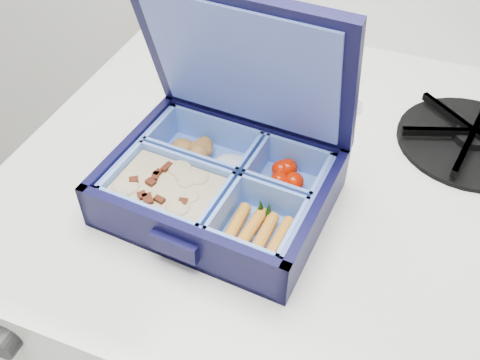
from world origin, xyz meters
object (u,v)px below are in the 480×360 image
at_px(burner_grate, 472,135).
at_px(fork, 304,141).
at_px(bento_box, 219,186).
at_px(stove, 282,345).

relative_size(burner_grate, fork, 0.94).
height_order(bento_box, fork, bento_box).
bearing_deg(bento_box, fork, 71.33).
bearing_deg(fork, bento_box, -87.55).
bearing_deg(stove, bento_box, -116.25).
bearing_deg(burner_grate, fork, -159.36).
height_order(stove, bento_box, bento_box).
height_order(burner_grate, fork, burner_grate).
height_order(stove, fork, fork).
height_order(bento_box, burner_grate, bento_box).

